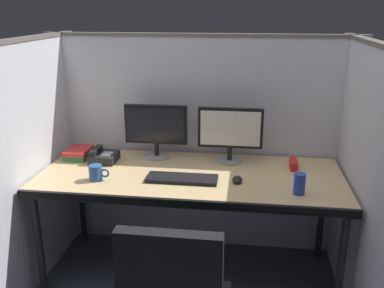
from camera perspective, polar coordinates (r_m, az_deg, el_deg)
cubicle_partition_rear at (r=3.08m, az=0.98°, el=-0.05°), size 2.21×0.06×1.57m
cubicle_partition_left at (r=2.88m, az=-20.49°, el=-2.57°), size 0.06×1.41×1.57m
cubicle_partition_right at (r=2.63m, az=21.59°, el=-4.60°), size 0.06×1.41×1.57m
desk at (r=2.69m, az=-0.18°, el=-5.06°), size 1.90×0.80×0.74m
monitor_left at (r=2.91m, az=-4.86°, el=2.21°), size 0.43×0.17×0.37m
monitor_right at (r=2.82m, az=5.16°, el=1.71°), size 0.43×0.17×0.37m
keyboard_main at (r=2.58m, az=-1.34°, el=-4.67°), size 0.43×0.15×0.02m
computer_mouse at (r=2.56m, az=6.11°, el=-4.78°), size 0.06×0.10×0.04m
coffee_mug at (r=2.63m, az=-12.76°, el=-3.78°), size 0.13×0.08×0.09m
soda_can at (r=2.45m, az=14.24°, el=-5.21°), size 0.07×0.07×0.12m
red_stapler at (r=2.84m, az=13.50°, el=-2.62°), size 0.04×0.15×0.06m
desk_phone at (r=2.94m, az=-11.83°, el=-1.65°), size 0.17×0.19×0.09m
book_stack at (r=3.05m, az=-15.00°, el=-1.16°), size 0.15×0.22×0.07m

